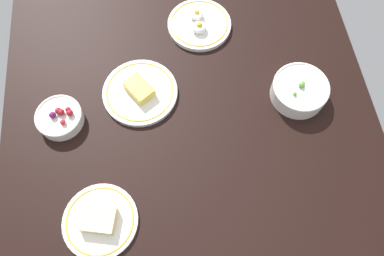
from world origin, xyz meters
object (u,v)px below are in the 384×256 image
at_px(plate_eggs, 199,24).
at_px(bowl_peas, 299,90).
at_px(bowl_berries, 60,117).
at_px(plate_cheese, 140,92).
at_px(plate_sandwich, 100,221).

height_order(plate_eggs, bowl_peas, bowl_peas).
distance_m(bowl_berries, plate_cheese, 0.25).
xyz_separation_m(plate_eggs, bowl_peas, (-0.30, -0.26, 0.02)).
distance_m(plate_eggs, plate_sandwich, 0.70).
xyz_separation_m(bowl_peas, plate_sandwich, (-0.31, 0.61, -0.02)).
xyz_separation_m(bowl_berries, plate_eggs, (0.30, -0.45, -0.01)).
height_order(plate_eggs, plate_sandwich, plate_eggs).
bearing_deg(plate_sandwich, bowl_peas, -63.12).
bearing_deg(bowl_berries, plate_sandwich, -161.03).
height_order(bowl_berries, bowl_peas, bowl_peas).
xyz_separation_m(bowl_berries, plate_sandwich, (-0.31, -0.11, -0.01)).
xyz_separation_m(plate_cheese, plate_sandwich, (-0.37, 0.13, 0.00)).
height_order(bowl_berries, plate_sandwich, bowl_berries).
distance_m(bowl_peas, plate_cheese, 0.48).
bearing_deg(bowl_peas, plate_sandwich, 116.88).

